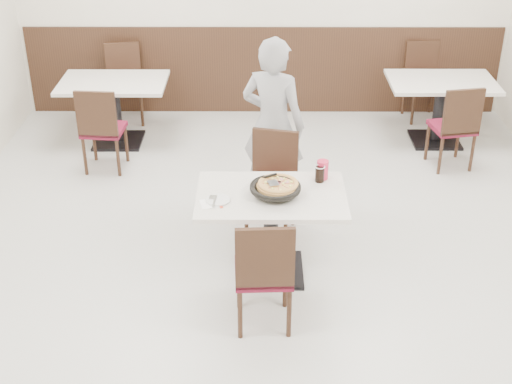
{
  "coord_description": "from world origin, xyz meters",
  "views": [
    {
      "loc": [
        -0.06,
        -5.11,
        3.49
      ],
      "look_at": [
        -0.08,
        -0.3,
        0.87
      ],
      "focal_mm": 50.0,
      "sensor_mm": 36.0,
      "label": 1
    }
  ],
  "objects_px": {
    "pizza": "(278,186)",
    "bg_table_right": "(438,111)",
    "side_plate": "(218,200)",
    "bg_table_left": "(116,112)",
    "bg_chair_left_near": "(103,128)",
    "bg_chair_right_near": "(452,125)",
    "chair_near": "(263,270)",
    "cola_glass": "(320,174)",
    "bg_chair_left_far": "(125,85)",
    "chair_far": "(271,187)",
    "bg_chair_right_far": "(424,82)",
    "pizza_pan": "(275,191)",
    "red_cup": "(323,170)",
    "diner_person": "(273,125)",
    "main_table": "(271,234)"
  },
  "relations": [
    {
      "from": "pizza_pan",
      "to": "bg_chair_right_near",
      "type": "xyz_separation_m",
      "value": [
        1.94,
        2.06,
        -0.32
      ]
    },
    {
      "from": "main_table",
      "to": "bg_chair_left_far",
      "type": "height_order",
      "value": "bg_chair_left_far"
    },
    {
      "from": "red_cup",
      "to": "chair_near",
      "type": "bearing_deg",
      "value": -117.59
    },
    {
      "from": "bg_chair_right_far",
      "to": "bg_chair_left_far",
      "type": "bearing_deg",
      "value": -6.23
    },
    {
      "from": "chair_far",
      "to": "bg_chair_right_near",
      "type": "bearing_deg",
      "value": -131.24
    },
    {
      "from": "pizza_pan",
      "to": "bg_table_left",
      "type": "distance_m",
      "value": 3.23
    },
    {
      "from": "bg_table_left",
      "to": "bg_chair_right_near",
      "type": "bearing_deg",
      "value": -9.14
    },
    {
      "from": "diner_person",
      "to": "bg_chair_right_near",
      "type": "height_order",
      "value": "diner_person"
    },
    {
      "from": "chair_near",
      "to": "bg_chair_right_far",
      "type": "bearing_deg",
      "value": 60.86
    },
    {
      "from": "bg_chair_right_near",
      "to": "bg_chair_left_near",
      "type": "bearing_deg",
      "value": 170.46
    },
    {
      "from": "pizza_pan",
      "to": "pizza",
      "type": "distance_m",
      "value": 0.06
    },
    {
      "from": "bg_chair_left_far",
      "to": "chair_near",
      "type": "bearing_deg",
      "value": 103.08
    },
    {
      "from": "main_table",
      "to": "bg_chair_right_far",
      "type": "height_order",
      "value": "bg_chair_right_far"
    },
    {
      "from": "chair_far",
      "to": "bg_table_right",
      "type": "bearing_deg",
      "value": -120.7
    },
    {
      "from": "bg_chair_left_near",
      "to": "cola_glass",
      "type": "bearing_deg",
      "value": -34.39
    },
    {
      "from": "chair_far",
      "to": "red_cup",
      "type": "relative_size",
      "value": 5.94
    },
    {
      "from": "bg_chair_right_near",
      "to": "chair_far",
      "type": "bearing_deg",
      "value": -155.18
    },
    {
      "from": "bg_chair_left_far",
      "to": "bg_chair_right_far",
      "type": "relative_size",
      "value": 1.0
    },
    {
      "from": "cola_glass",
      "to": "bg_chair_right_far",
      "type": "height_order",
      "value": "bg_chair_right_far"
    },
    {
      "from": "cola_glass",
      "to": "bg_chair_left_near",
      "type": "height_order",
      "value": "bg_chair_left_near"
    },
    {
      "from": "red_cup",
      "to": "bg_chair_left_far",
      "type": "xyz_separation_m",
      "value": [
        -2.17,
        2.98,
        -0.35
      ]
    },
    {
      "from": "bg_chair_right_near",
      "to": "chair_near",
      "type": "bearing_deg",
      "value": -137.72
    },
    {
      "from": "side_plate",
      "to": "bg_table_right",
      "type": "relative_size",
      "value": 0.16
    },
    {
      "from": "main_table",
      "to": "red_cup",
      "type": "relative_size",
      "value": 7.5
    },
    {
      "from": "side_plate",
      "to": "bg_chair_left_near",
      "type": "height_order",
      "value": "bg_chair_left_near"
    },
    {
      "from": "bg_chair_left_far",
      "to": "pizza",
      "type": "bearing_deg",
      "value": 109.01
    },
    {
      "from": "chair_near",
      "to": "red_cup",
      "type": "height_order",
      "value": "chair_near"
    },
    {
      "from": "pizza",
      "to": "bg_table_left",
      "type": "height_order",
      "value": "pizza"
    },
    {
      "from": "pizza_pan",
      "to": "red_cup",
      "type": "height_order",
      "value": "red_cup"
    },
    {
      "from": "chair_near",
      "to": "main_table",
      "type": "bearing_deg",
      "value": 81.77
    },
    {
      "from": "side_plate",
      "to": "bg_table_left",
      "type": "distance_m",
      "value": 3.08
    },
    {
      "from": "bg_chair_left_near",
      "to": "bg_chair_right_near",
      "type": "xyz_separation_m",
      "value": [
        3.72,
        0.08,
        0.0
      ]
    },
    {
      "from": "chair_near",
      "to": "bg_chair_right_near",
      "type": "bearing_deg",
      "value": 50.31
    },
    {
      "from": "bg_table_right",
      "to": "pizza",
      "type": "bearing_deg",
      "value": -125.91
    },
    {
      "from": "pizza_pan",
      "to": "red_cup",
      "type": "bearing_deg",
      "value": 36.99
    },
    {
      "from": "diner_person",
      "to": "bg_chair_left_far",
      "type": "relative_size",
      "value": 1.78
    },
    {
      "from": "cola_glass",
      "to": "bg_chair_left_near",
      "type": "bearing_deg",
      "value": 141.06
    },
    {
      "from": "bg_table_left",
      "to": "bg_chair_right_far",
      "type": "relative_size",
      "value": 1.26
    },
    {
      "from": "bg_table_left",
      "to": "bg_chair_left_near",
      "type": "distance_m",
      "value": 0.68
    },
    {
      "from": "pizza_pan",
      "to": "cola_glass",
      "type": "height_order",
      "value": "cola_glass"
    },
    {
      "from": "chair_far",
      "to": "diner_person",
      "type": "height_order",
      "value": "diner_person"
    },
    {
      "from": "diner_person",
      "to": "bg_chair_left_far",
      "type": "distance_m",
      "value": 2.76
    },
    {
      "from": "pizza",
      "to": "bg_table_right",
      "type": "bearing_deg",
      "value": 54.09
    },
    {
      "from": "chair_near",
      "to": "cola_glass",
      "type": "relative_size",
      "value": 7.31
    },
    {
      "from": "side_plate",
      "to": "bg_chair_right_near",
      "type": "relative_size",
      "value": 0.2
    },
    {
      "from": "chair_far",
      "to": "bg_table_right",
      "type": "relative_size",
      "value": 0.79
    },
    {
      "from": "bg_chair_left_far",
      "to": "bg_chair_right_far",
      "type": "xyz_separation_m",
      "value": [
        3.68,
        0.12,
        0.0
      ]
    },
    {
      "from": "main_table",
      "to": "red_cup",
      "type": "bearing_deg",
      "value": 33.13
    },
    {
      "from": "pizza",
      "to": "bg_table_left",
      "type": "relative_size",
      "value": 0.29
    },
    {
      "from": "bg_table_left",
      "to": "bg_chair_left_near",
      "type": "relative_size",
      "value": 1.26
    }
  ]
}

